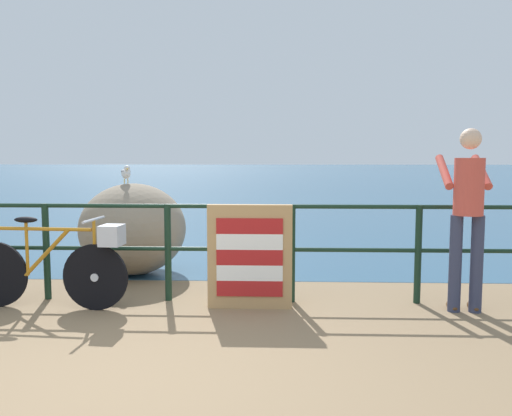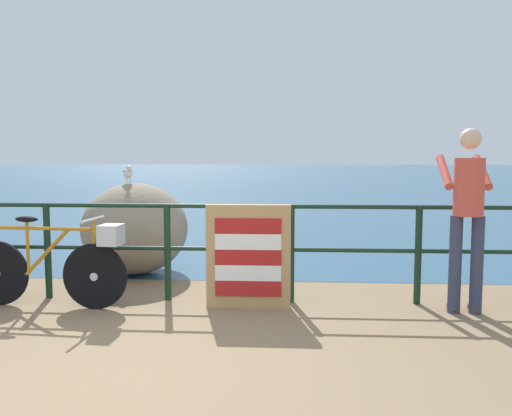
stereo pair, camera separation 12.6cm
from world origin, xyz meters
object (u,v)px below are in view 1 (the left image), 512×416
folded_deckchair_stack (250,257)px  bicycle (59,263)px  breakwater_boulder_main (133,229)px  seagull (126,173)px  person_at_railing (467,211)px

folded_deckchair_stack → bicycle: bearing=-176.7°
folded_deckchair_stack → breakwater_boulder_main: (-1.58, 1.50, 0.06)m
folded_deckchair_stack → seagull: seagull is taller
person_at_railing → bicycle: bearing=95.4°
seagull → person_at_railing: bearing=45.4°
breakwater_boulder_main → person_at_railing: bearing=-22.4°
breakwater_boulder_main → seagull: 0.73m
bicycle → breakwater_boulder_main: (0.30, 1.60, 0.12)m
folded_deckchair_stack → breakwater_boulder_main: bearing=136.6°
breakwater_boulder_main → seagull: size_ratio=4.29×
folded_deckchair_stack → seagull: (-1.65, 1.48, 0.79)m
bicycle → seagull: seagull is taller
bicycle → person_at_railing: person_at_railing is taller
bicycle → person_at_railing: (3.99, 0.08, 0.53)m
person_at_railing → seagull: 4.06m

